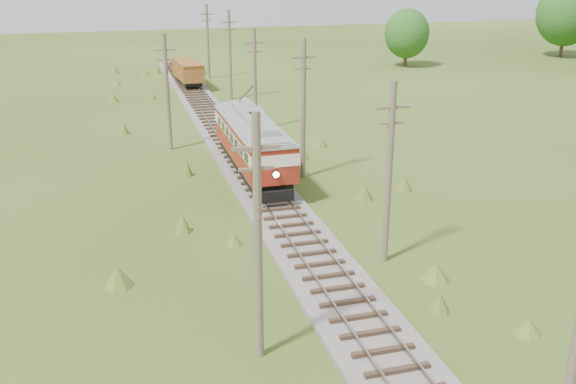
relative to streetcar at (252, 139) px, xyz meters
name	(u,v)px	position (x,y,z in m)	size (l,w,h in m)	color
railbed_main	(246,165)	(0.00, 2.27, -2.43)	(3.60, 96.00, 0.57)	#605B54
streetcar	(252,139)	(0.00, 0.00, 0.00)	(2.90, 12.34, 5.62)	black
gondola	(188,71)	(0.00, 32.75, -0.76)	(2.78, 7.34, 2.39)	black
gravel_pile	(247,104)	(3.88, 19.99, -2.03)	(3.46, 3.67, 1.26)	gray
utility_pole_r_2	(389,172)	(3.30, -13.73, 1.81)	(1.60, 0.30, 8.60)	brown
utility_pole_r_3	(303,108)	(3.20, -0.73, 2.01)	(1.60, 0.30, 9.00)	brown
utility_pole_r_4	(255,79)	(3.00, 12.27, 1.70)	(1.60, 0.30, 8.40)	brown
utility_pole_r_5	(230,54)	(3.40, 25.27, 1.96)	(1.60, 0.30, 8.90)	brown
utility_pole_r_6	(208,41)	(3.20, 38.27, 1.86)	(1.60, 0.30, 8.70)	brown
utility_pole_l_a	(258,238)	(-4.20, -19.73, 2.01)	(1.60, 0.30, 9.00)	brown
utility_pole_l_b	(167,91)	(-4.50, 8.27, 1.81)	(1.60, 0.30, 8.60)	brown
tree_right_5	(566,14)	(56.00, 42.27, 3.58)	(8.40, 8.40, 10.82)	#38281C
tree_mid_b	(407,34)	(30.00, 40.27, 1.71)	(5.88, 5.88, 7.57)	#38281C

